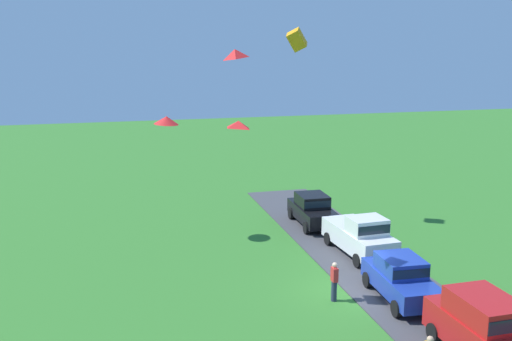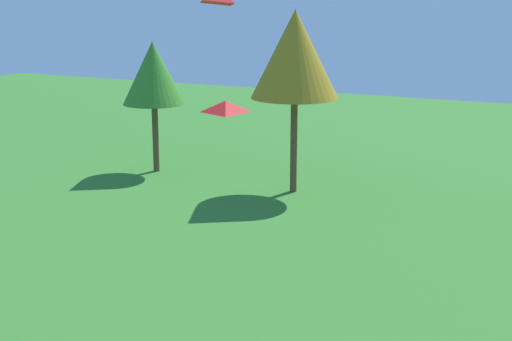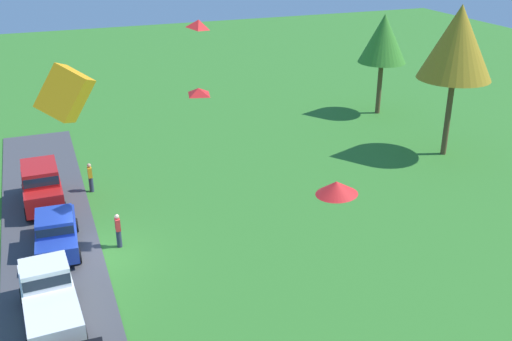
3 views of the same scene
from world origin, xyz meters
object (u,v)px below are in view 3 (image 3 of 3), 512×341
person_beside_suv (90,177)px  tree_right_of_center (383,39)px  car_pickup_mid_row (49,296)px  kite_box_over_trees (65,93)px  kite_diamond_topmost (199,91)px  tree_far_right (458,43)px  car_suv_by_flagpole (41,183)px  kite_diamond_near_flag (199,24)px  person_on_lawn (118,230)px  kite_delta_low_drifter (337,188)px  car_sedan_near_entrance (56,231)px

person_beside_suv → tree_right_of_center: tree_right_of_center is taller
car_pickup_mid_row → kite_box_over_trees: kite_box_over_trees is taller
kite_diamond_topmost → tree_far_right: bearing=107.4°
person_beside_suv → car_suv_by_flagpole: bearing=-71.1°
person_beside_suv → kite_diamond_near_flag: 12.86m
kite_diamond_near_flag → kite_box_over_trees: bearing=-29.7°
person_beside_suv → person_on_lawn: same height
kite_diamond_near_flag → kite_box_over_trees: (10.68, -6.09, 0.54)m
kite_diamond_near_flag → kite_diamond_topmost: (0.28, -0.20, -2.77)m
car_suv_by_flagpole → person_on_lawn: size_ratio=2.71×
tree_far_right → kite_diamond_topmost: tree_far_right is taller
car_suv_by_flagpole → kite_delta_low_drifter: 18.98m
person_beside_suv → kite_delta_low_drifter: bearing=20.1°
car_pickup_mid_row → kite_diamond_topmost: bearing=116.1°
car_suv_by_flagpole → kite_diamond_topmost: kite_diamond_topmost is taller
car_sedan_near_entrance → kite_diamond_near_flag: (1.56, 6.71, 9.20)m
person_beside_suv → kite_diamond_near_flag: size_ratio=1.96×
car_sedan_near_entrance → kite_diamond_topmost: kite_diamond_topmost is taller
kite_diamond_near_flag → kite_delta_low_drifter: (9.28, 1.69, -3.68)m
car_suv_by_flagpole → tree_far_right: 25.45m
tree_far_right → kite_delta_low_drifter: tree_far_right is taller
person_beside_suv → kite_diamond_near_flag: kite_diamond_near_flag is taller
kite_diamond_near_flag → kite_diamond_topmost: 2.79m
car_pickup_mid_row → kite_box_over_trees: (6.91, 1.23, 9.67)m
person_on_lawn → car_suv_by_flagpole: bearing=-152.0°
kite_box_over_trees → kite_diamond_topmost: kite_box_over_trees is taller
tree_far_right → kite_delta_low_drifter: 21.61m
tree_right_of_center → car_pickup_mid_row: bearing=-54.6°
car_pickup_mid_row → car_sedan_near_entrance: bearing=173.6°
person_on_lawn → tree_far_right: bearing=101.5°
person_beside_suv → tree_right_of_center: 24.20m
kite_box_over_trees → kite_diamond_topmost: bearing=150.5°
kite_diamond_topmost → kite_delta_low_drifter: bearing=11.8°
person_beside_suv → car_pickup_mid_row: bearing=-13.9°
tree_far_right → kite_box_over_trees: bearing=-56.0°
kite_diamond_topmost → car_sedan_near_entrance: bearing=-105.8°
car_suv_by_flagpole → kite_delta_low_drifter: (15.98, 8.77, 5.26)m
tree_right_of_center → tree_far_right: 9.21m
car_suv_by_flagpole → tree_far_right: size_ratio=0.49×
car_sedan_near_entrance → kite_box_over_trees: 15.66m
car_pickup_mid_row → kite_diamond_near_flag: size_ratio=5.83×
tree_right_of_center → kite_diamond_near_flag: kite_diamond_near_flag is taller
kite_diamond_near_flag → car_sedan_near_entrance: bearing=-103.1°
car_sedan_near_entrance → person_on_lawn: size_ratio=2.62×
tree_right_of_center → kite_diamond_topmost: (14.66, -18.41, 1.69)m
car_suv_by_flagpole → person_beside_suv: size_ratio=2.71×
tree_right_of_center → kite_box_over_trees: bearing=-44.1°
car_suv_by_flagpole → kite_delta_low_drifter: bearing=28.8°
person_beside_suv → kite_delta_low_drifter: 18.84m
car_suv_by_flagpole → car_sedan_near_entrance: 5.16m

